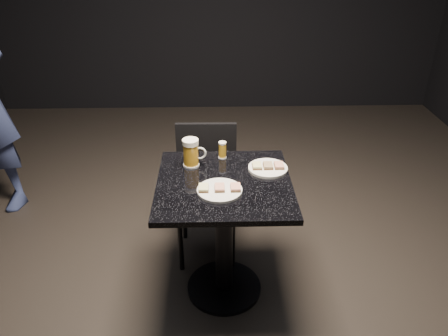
% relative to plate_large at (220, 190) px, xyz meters
% --- Properties ---
extents(floor, '(6.00, 6.00, 0.00)m').
position_rel_plate_large_xyz_m(floor, '(0.03, 0.10, -0.76)').
color(floor, black).
rests_on(floor, ground).
extents(plate_large, '(0.23, 0.23, 0.01)m').
position_rel_plate_large_xyz_m(plate_large, '(0.00, 0.00, 0.00)').
color(plate_large, silver).
rests_on(plate_large, table).
extents(plate_small, '(0.21, 0.21, 0.01)m').
position_rel_plate_large_xyz_m(plate_small, '(0.27, 0.22, 0.00)').
color(plate_small, white).
rests_on(plate_small, table).
extents(table, '(0.70, 0.70, 0.75)m').
position_rel_plate_large_xyz_m(table, '(0.03, 0.10, -0.25)').
color(table, black).
rests_on(table, floor).
extents(beer_mug, '(0.13, 0.09, 0.16)m').
position_rel_plate_large_xyz_m(beer_mug, '(-0.15, 0.28, 0.07)').
color(beer_mug, white).
rests_on(beer_mug, table).
extents(beer_tumbler, '(0.05, 0.05, 0.10)m').
position_rel_plate_large_xyz_m(beer_tumbler, '(0.02, 0.36, 0.04)').
color(beer_tumbler, silver).
rests_on(beer_tumbler, table).
extents(chair, '(0.38, 0.38, 0.86)m').
position_rel_plate_large_xyz_m(chair, '(-0.07, 0.50, -0.26)').
color(chair, black).
rests_on(chair, floor).
extents(canapes_on_plate_large, '(0.21, 0.07, 0.02)m').
position_rel_plate_large_xyz_m(canapes_on_plate_large, '(0.00, 0.00, 0.02)').
color(canapes_on_plate_large, '#4C3521').
rests_on(canapes_on_plate_large, plate_large).
extents(canapes_on_plate_small, '(0.17, 0.07, 0.02)m').
position_rel_plate_large_xyz_m(canapes_on_plate_small, '(0.27, 0.22, 0.02)').
color(canapes_on_plate_small, '#4C3521').
rests_on(canapes_on_plate_small, plate_small).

